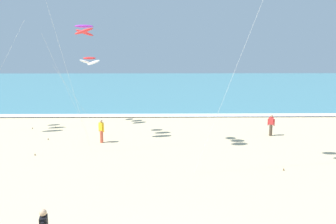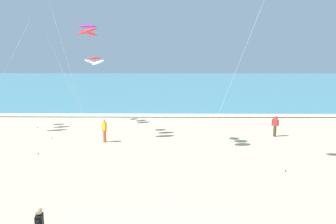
{
  "view_description": "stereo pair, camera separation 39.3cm",
  "coord_description": "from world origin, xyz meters",
  "px_view_note": "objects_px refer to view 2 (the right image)",
  "views": [
    {
      "loc": [
        0.3,
        -7.53,
        6.13
      ],
      "look_at": [
        0.52,
        7.57,
        3.39
      ],
      "focal_mm": 36.28,
      "sensor_mm": 36.0,
      "label": 1
    },
    {
      "loc": [
        0.69,
        -7.53,
        6.13
      ],
      "look_at": [
        0.52,
        7.57,
        3.39
      ],
      "focal_mm": 36.28,
      "sensor_mm": 36.0,
      "label": 2
    }
  ],
  "objects_px": {
    "bystander_yellow_top": "(104,130)",
    "bystander_red_top": "(275,125)",
    "kite_arc_scarlet_near": "(94,61)",
    "kite_arc_violet_low": "(88,30)"
  },
  "relations": [
    {
      "from": "kite_arc_scarlet_near",
      "to": "bystander_red_top",
      "type": "xyz_separation_m",
      "value": [
        13.92,
        -4.51,
        -4.46
      ]
    },
    {
      "from": "kite_arc_scarlet_near",
      "to": "bystander_yellow_top",
      "type": "bearing_deg",
      "value": -72.72
    },
    {
      "from": "kite_arc_scarlet_near",
      "to": "bystander_red_top",
      "type": "height_order",
      "value": "kite_arc_scarlet_near"
    },
    {
      "from": "kite_arc_scarlet_near",
      "to": "kite_arc_violet_low",
      "type": "height_order",
      "value": "kite_arc_violet_low"
    },
    {
      "from": "kite_arc_scarlet_near",
      "to": "kite_arc_violet_low",
      "type": "distance_m",
      "value": 5.41
    },
    {
      "from": "kite_arc_violet_low",
      "to": "bystander_red_top",
      "type": "distance_m",
      "value": 14.75
    },
    {
      "from": "kite_arc_scarlet_near",
      "to": "kite_arc_violet_low",
      "type": "xyz_separation_m",
      "value": [
        0.77,
        -4.88,
        2.2
      ]
    },
    {
      "from": "kite_arc_violet_low",
      "to": "bystander_red_top",
      "type": "relative_size",
      "value": 4.93
    },
    {
      "from": "bystander_yellow_top",
      "to": "bystander_red_top",
      "type": "bearing_deg",
      "value": 8.06
    },
    {
      "from": "kite_arc_scarlet_near",
      "to": "bystander_red_top",
      "type": "bearing_deg",
      "value": -17.96
    }
  ]
}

